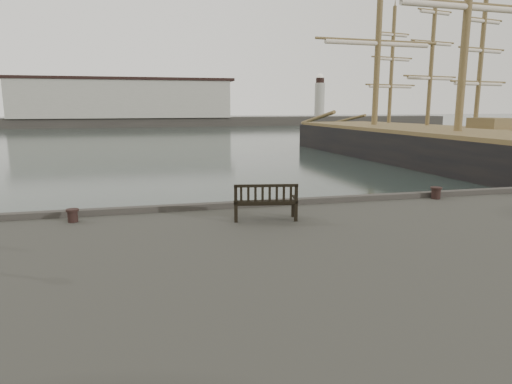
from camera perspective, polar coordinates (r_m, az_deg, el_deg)
ground at (r=15.63m, az=2.73°, el=-7.10°), size 400.00×400.00×0.00m
breakwater at (r=106.24m, az=-14.28°, el=10.25°), size 140.00×9.50×12.20m
bench at (r=13.07m, az=1.17°, el=-2.07°), size 1.88×0.92×1.04m
bollard_left at (r=13.86m, az=-21.94°, el=-2.74°), size 0.39×0.39×0.37m
bollard_right at (r=17.22m, az=21.57°, el=-0.11°), size 0.40×0.40×0.41m
tall_ship_main at (r=38.97m, az=23.66°, el=4.02°), size 11.17×42.70×31.68m
tall_ship_far at (r=59.69m, az=20.49°, el=6.23°), size 9.92×24.73×20.73m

